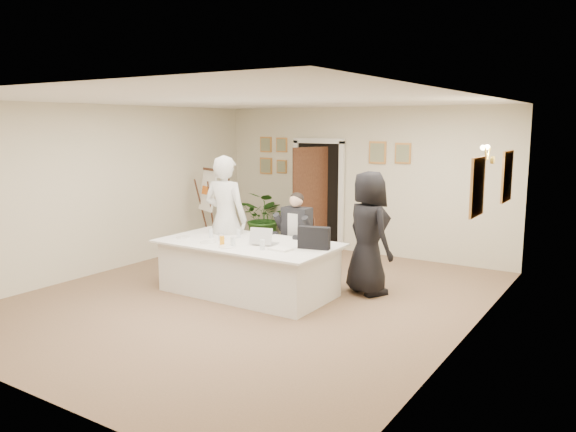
# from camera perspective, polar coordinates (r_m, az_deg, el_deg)

# --- Properties ---
(floor) EXTENTS (7.00, 7.00, 0.00)m
(floor) POSITION_cam_1_polar(r_m,az_deg,el_deg) (8.21, -3.52, -8.25)
(floor) COLOR brown
(floor) RESTS_ON ground
(ceiling) EXTENTS (6.00, 7.00, 0.02)m
(ceiling) POSITION_cam_1_polar(r_m,az_deg,el_deg) (7.83, -3.73, 11.67)
(ceiling) COLOR white
(ceiling) RESTS_ON wall_back
(wall_back) EXTENTS (6.00, 0.10, 2.80)m
(wall_back) POSITION_cam_1_polar(r_m,az_deg,el_deg) (10.90, 7.37, 3.58)
(wall_back) COLOR beige
(wall_back) RESTS_ON floor
(wall_front) EXTENTS (6.00, 0.10, 2.80)m
(wall_front) POSITION_cam_1_polar(r_m,az_deg,el_deg) (5.53, -25.68, -2.83)
(wall_front) COLOR beige
(wall_front) RESTS_ON floor
(wall_left) EXTENTS (0.10, 7.00, 2.80)m
(wall_left) POSITION_cam_1_polar(r_m,az_deg,el_deg) (9.97, -17.67, 2.68)
(wall_left) COLOR beige
(wall_left) RESTS_ON floor
(wall_right) EXTENTS (0.10, 7.00, 2.80)m
(wall_right) POSITION_cam_1_polar(r_m,az_deg,el_deg) (6.60, 17.86, -0.52)
(wall_right) COLOR beige
(wall_right) RESTS_ON floor
(doorway) EXTENTS (1.14, 0.86, 2.20)m
(doorway) POSITION_cam_1_polar(r_m,az_deg,el_deg) (11.19, 2.85, 1.95)
(doorway) COLOR black
(doorway) RESTS_ON floor
(pictures_back_wall) EXTENTS (3.40, 0.06, 0.80)m
(pictures_back_wall) POSITION_cam_1_polar(r_m,az_deg,el_deg) (11.20, 3.63, 6.10)
(pictures_back_wall) COLOR #C78844
(pictures_back_wall) RESTS_ON wall_back
(pictures_right_wall) EXTENTS (0.06, 2.20, 0.80)m
(pictures_right_wall) POSITION_cam_1_polar(r_m,az_deg,el_deg) (7.72, 20.10, 3.36)
(pictures_right_wall) COLOR #C78844
(pictures_right_wall) RESTS_ON wall_right
(wall_sconce) EXTENTS (0.20, 0.30, 0.24)m
(wall_sconce) POSITION_cam_1_polar(r_m,az_deg,el_deg) (7.71, 19.73, 5.98)
(wall_sconce) COLOR #B19838
(wall_sconce) RESTS_ON wall_right
(conference_table) EXTENTS (2.62, 1.40, 0.78)m
(conference_table) POSITION_cam_1_polar(r_m,az_deg,el_deg) (8.31, -4.05, -5.22)
(conference_table) COLOR white
(conference_table) RESTS_ON floor
(seated_man) EXTENTS (0.73, 0.76, 1.44)m
(seated_man) POSITION_cam_1_polar(r_m,az_deg,el_deg) (8.87, 0.72, -2.11)
(seated_man) COLOR black
(seated_man) RESTS_ON floor
(flip_chart) EXTENTS (0.58, 0.46, 1.60)m
(flip_chart) POSITION_cam_1_polar(r_m,az_deg,el_deg) (11.04, -7.68, 0.21)
(flip_chart) COLOR black
(flip_chart) RESTS_ON floor
(standing_man) EXTENTS (0.79, 0.58, 2.00)m
(standing_man) POSITION_cam_1_polar(r_m,az_deg,el_deg) (8.90, -6.36, -0.29)
(standing_man) COLOR silver
(standing_man) RESTS_ON floor
(standing_woman) EXTENTS (1.06, 0.96, 1.81)m
(standing_woman) POSITION_cam_1_polar(r_m,az_deg,el_deg) (8.26, 8.17, -1.72)
(standing_woman) COLOR black
(standing_woman) RESTS_ON floor
(potted_palm) EXTENTS (1.05, 0.93, 1.10)m
(potted_palm) POSITION_cam_1_polar(r_m,az_deg,el_deg) (11.71, -2.35, -0.16)
(potted_palm) COLOR #2B6020
(potted_palm) RESTS_ON floor
(laptop) EXTENTS (0.41, 0.43, 0.28)m
(laptop) POSITION_cam_1_polar(r_m,az_deg,el_deg) (8.03, -2.27, -1.91)
(laptop) COLOR #B7BABC
(laptop) RESTS_ON conference_table
(laptop_bag) EXTENTS (0.46, 0.22, 0.31)m
(laptop_bag) POSITION_cam_1_polar(r_m,az_deg,el_deg) (7.73, 2.66, -2.23)
(laptop_bag) COLOR black
(laptop_bag) RESTS_ON conference_table
(paper_stack) EXTENTS (0.31, 0.23, 0.03)m
(paper_stack) POSITION_cam_1_polar(r_m,az_deg,el_deg) (7.67, -0.77, -3.37)
(paper_stack) COLOR white
(paper_stack) RESTS_ON conference_table
(plate_left) EXTENTS (0.24, 0.24, 0.01)m
(plate_left) POSITION_cam_1_polar(r_m,az_deg,el_deg) (8.65, -10.59, -2.14)
(plate_left) COLOR white
(plate_left) RESTS_ON conference_table
(plate_mid) EXTENTS (0.24, 0.24, 0.01)m
(plate_mid) POSITION_cam_1_polar(r_m,az_deg,el_deg) (8.24, -8.15, -2.64)
(plate_mid) COLOR white
(plate_mid) RESTS_ON conference_table
(plate_near) EXTENTS (0.30, 0.30, 0.01)m
(plate_near) POSITION_cam_1_polar(r_m,az_deg,el_deg) (7.90, -6.24, -3.11)
(plate_near) COLOR white
(plate_near) RESTS_ON conference_table
(glass_a) EXTENTS (0.07, 0.07, 0.14)m
(glass_a) POSITION_cam_1_polar(r_m,az_deg,el_deg) (8.58, -7.84, -1.72)
(glass_a) COLOR silver
(glass_a) RESTS_ON conference_table
(glass_b) EXTENTS (0.08, 0.08, 0.14)m
(glass_b) POSITION_cam_1_polar(r_m,az_deg,el_deg) (7.91, -5.63, -2.62)
(glass_b) COLOR silver
(glass_b) RESTS_ON conference_table
(glass_c) EXTENTS (0.07, 0.07, 0.14)m
(glass_c) POSITION_cam_1_polar(r_m,az_deg,el_deg) (7.68, -2.62, -2.95)
(glass_c) COLOR silver
(glass_c) RESTS_ON conference_table
(glass_d) EXTENTS (0.06, 0.06, 0.14)m
(glass_d) POSITION_cam_1_polar(r_m,az_deg,el_deg) (8.50, -5.05, -1.79)
(glass_d) COLOR silver
(glass_d) RESTS_ON conference_table
(oj_glass) EXTENTS (0.07, 0.07, 0.13)m
(oj_glass) POSITION_cam_1_polar(r_m,az_deg,el_deg) (8.04, -6.72, -2.49)
(oj_glass) COLOR orange
(oj_glass) RESTS_ON conference_table
(steel_jug) EXTENTS (0.09, 0.09, 0.11)m
(steel_jug) POSITION_cam_1_polar(r_m,az_deg,el_deg) (8.34, -6.83, -2.12)
(steel_jug) COLOR silver
(steel_jug) RESTS_ON conference_table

